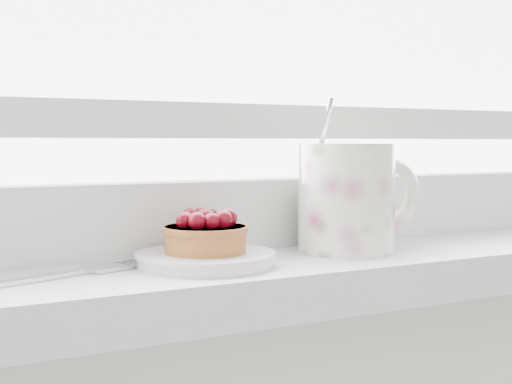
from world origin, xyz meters
TOP-DOWN VIEW (x-y plane):
  - saucer at (-0.07, 1.88)m, footprint 0.12×0.12m
  - raspberry_tart at (-0.07, 1.88)m, footprint 0.08×0.08m
  - floral_mug at (0.09, 1.89)m, footprint 0.14×0.10m
  - fork at (-0.21, 1.88)m, footprint 0.22×0.09m

SIDE VIEW (x-z plane):
  - fork at x=-0.21m, z-range 0.94..0.94m
  - saucer at x=-0.07m, z-range 0.94..0.95m
  - raspberry_tart at x=-0.07m, z-range 0.95..0.99m
  - floral_mug at x=0.09m, z-range 0.92..1.07m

